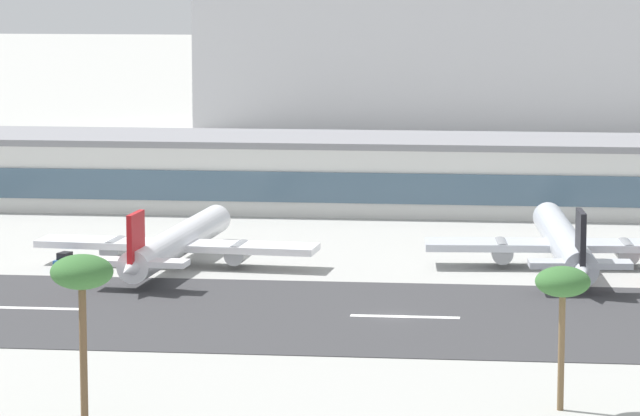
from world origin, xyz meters
TOP-DOWN VIEW (x-y plane):
  - ground_plane at (0.00, 0.00)m, footprint 1400.00×1400.00m
  - runway_strip at (0.00, -0.26)m, footprint 800.00×39.67m
  - runway_centreline_dash_3 at (-40.72, -0.26)m, footprint 12.00×1.20m
  - runway_centreline_dash_4 at (1.42, -0.26)m, footprint 12.00×1.20m
  - terminal_building at (-4.35, 82.63)m, footprint 204.87×22.01m
  - distant_hotel_block at (12.59, 215.12)m, footprint 143.75×32.37m
  - airliner_red_tail_gate_1 at (-29.68, 27.79)m, footprint 36.66×44.72m
  - airliner_black_tail_gate_2 at (19.53, 32.19)m, footprint 35.48×47.37m
  - service_baggage_tug_0 at (-43.09, 24.42)m, footprint 2.61×3.52m
  - palm_tree_1 at (17.31, -37.99)m, footprint 4.77×4.77m
  - palm_tree_2 at (-22.77, -46.55)m, footprint 5.29×5.29m

SIDE VIEW (x-z plane):
  - ground_plane at x=0.00m, z-range 0.00..0.00m
  - runway_strip at x=0.00m, z-range 0.00..0.08m
  - runway_centreline_dash_3 at x=-40.72m, z-range 0.08..0.09m
  - runway_centreline_dash_4 at x=1.42m, z-range 0.08..0.09m
  - service_baggage_tug_0 at x=-43.09m, z-range -0.05..2.15m
  - airliner_red_tail_gate_1 at x=-29.68m, z-range -1.69..7.64m
  - airliner_black_tail_gate_2 at x=19.53m, z-range -1.79..8.10m
  - terminal_building at x=-4.35m, z-range 0.00..11.29m
  - palm_tree_1 at x=17.31m, z-range 4.69..17.34m
  - palm_tree_2 at x=-22.77m, z-range 5.33..19.71m
  - distant_hotel_block at x=12.59m, z-range 0.00..44.00m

